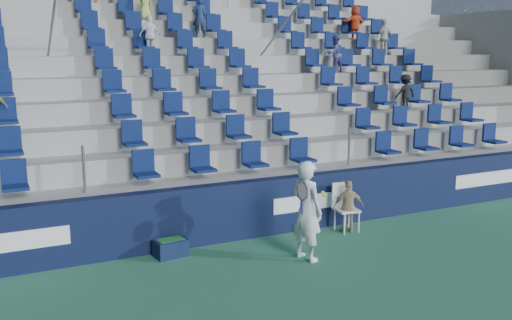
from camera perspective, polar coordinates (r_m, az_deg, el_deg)
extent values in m
plane|color=#307150|center=(9.40, 6.57, -13.29)|extent=(70.00, 70.00, 0.00)
cube|color=#0E1535|center=(11.81, -1.62, -5.04)|extent=(24.00, 0.30, 1.20)
cube|color=white|center=(12.34, 5.06, -4.28)|extent=(1.60, 0.02, 0.34)
cube|color=white|center=(15.82, 22.41, -1.69)|extent=(2.40, 0.02, 0.34)
cube|color=gray|center=(12.31, -2.73, -4.38)|extent=(24.00, 0.85, 1.20)
cube|color=gray|center=(13.02, -4.22, -2.42)|extent=(24.00, 0.85, 1.70)
cube|color=gray|center=(13.74, -5.55, -0.67)|extent=(24.00, 0.85, 2.20)
cube|color=gray|center=(14.48, -6.75, 0.90)|extent=(24.00, 0.85, 2.70)
cube|color=gray|center=(15.23, -7.83, 2.33)|extent=(24.00, 0.85, 3.20)
cube|color=gray|center=(16.00, -8.81, 3.61)|extent=(24.00, 0.85, 3.70)
cube|color=gray|center=(16.78, -9.70, 4.78)|extent=(24.00, 0.85, 4.20)
cube|color=gray|center=(17.57, -10.51, 5.84)|extent=(24.00, 0.85, 4.70)
cube|color=gray|center=(18.37, -11.26, 6.80)|extent=(24.00, 0.85, 5.20)
cube|color=gray|center=(19.00, -11.85, 8.42)|extent=(24.00, 0.50, 6.20)
cube|color=gray|center=(21.90, 23.23, 6.76)|extent=(0.30, 7.65, 5.20)
cube|color=#0C1A49|center=(12.10, -2.77, -0.03)|extent=(16.05, 0.50, 0.70)
cube|color=#0C1A49|center=(12.79, -4.30, 2.81)|extent=(16.05, 0.50, 0.70)
cube|color=#0C1A49|center=(13.52, -5.67, 5.36)|extent=(16.05, 0.50, 0.70)
cube|color=#0C1A49|center=(14.28, -6.90, 7.64)|extent=(16.05, 0.50, 0.70)
cube|color=#0C1A49|center=(15.07, -8.02, 9.68)|extent=(16.05, 0.50, 0.70)
cube|color=#0C1A49|center=(15.88, -9.04, 11.51)|extent=(16.05, 0.50, 0.70)
cube|color=#0C1A49|center=(16.71, -9.97, 13.16)|extent=(16.05, 0.50, 0.70)
cube|color=#0C1A49|center=(17.55, -10.83, 14.65)|extent=(16.05, 0.50, 0.70)
cylinder|color=gray|center=(14.43, -19.77, 12.29)|extent=(0.06, 7.68, 4.55)
cylinder|color=gray|center=(16.26, 2.25, 12.67)|extent=(0.06, 7.68, 4.55)
imported|color=beige|center=(19.31, 12.71, 11.88)|extent=(0.69, 0.35, 1.13)
imported|color=white|center=(15.71, -10.53, 12.13)|extent=(0.66, 0.36, 1.06)
imported|color=#19274B|center=(17.08, -5.66, 13.97)|extent=(0.49, 0.39, 1.15)
imported|color=#E9471B|center=(19.66, 9.85, 13.37)|extent=(1.06, 0.48, 1.10)
imported|color=#9AB448|center=(17.50, -11.06, 15.20)|extent=(0.59, 0.48, 1.03)
imported|color=black|center=(16.60, 14.70, 6.58)|extent=(0.66, 0.40, 0.99)
imported|color=#3B3C82|center=(17.16, 7.89, 10.45)|extent=(0.55, 0.44, 1.08)
imported|color=white|center=(10.58, 5.10, -5.06)|extent=(0.63, 0.78, 1.88)
cylinder|color=navy|center=(10.21, 4.63, -4.72)|extent=(0.03, 0.03, 0.28)
torus|color=black|center=(10.14, 4.66, -3.09)|extent=(0.30, 0.17, 0.28)
plane|color=#262626|center=(10.14, 4.66, -3.09)|extent=(0.30, 0.16, 0.29)
sphere|color=#D4E335|center=(10.47, 6.87, -3.50)|extent=(0.07, 0.07, 0.07)
sphere|color=#D4E335|center=(10.51, 6.70, -3.27)|extent=(0.07, 0.07, 0.07)
cube|color=white|center=(12.42, 9.09, -4.95)|extent=(0.52, 0.52, 0.04)
cube|color=white|center=(12.52, 8.56, -3.47)|extent=(0.46, 0.11, 0.57)
cylinder|color=white|center=(12.24, 8.84, -6.40)|extent=(0.03, 0.03, 0.46)
cylinder|color=white|center=(12.45, 10.24, -6.15)|extent=(0.03, 0.03, 0.46)
cylinder|color=white|center=(12.54, 7.87, -5.96)|extent=(0.03, 0.03, 0.46)
cylinder|color=white|center=(12.74, 9.26, -5.73)|extent=(0.03, 0.03, 0.46)
imported|color=tan|center=(12.36, 9.23, -4.61)|extent=(0.72, 0.49, 1.14)
cube|color=#0F1937|center=(11.04, -8.53, -8.69)|extent=(0.65, 0.47, 0.33)
cube|color=#1E662D|center=(11.01, -8.54, -8.32)|extent=(0.52, 0.34, 0.20)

